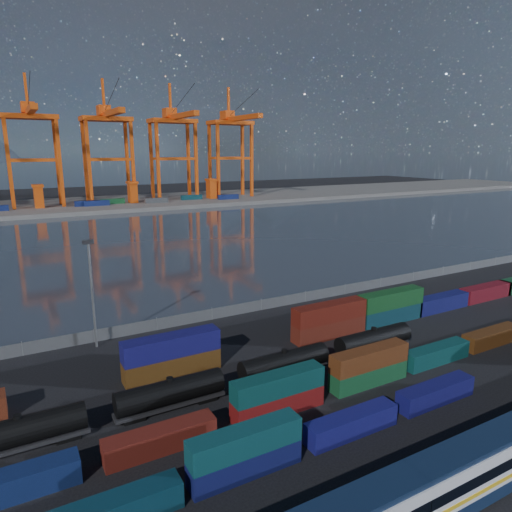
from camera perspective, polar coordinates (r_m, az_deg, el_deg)
ground at (r=65.13m, az=13.31°, el=-13.96°), size 700.00×700.00×0.00m
harbor_water at (r=155.33m, az=-13.55°, el=1.92°), size 700.00×700.00×0.00m
far_quay at (r=256.92m, az=-19.98°, el=6.05°), size 700.00×70.00×2.00m
distant_mountains at (r=1656.48m, az=-26.71°, el=18.45°), size 2470.00×1100.00×520.00m
container_row_south at (r=60.39m, az=21.87°, el=-15.10°), size 125.88×2.23×4.75m
container_row_mid at (r=70.54m, az=21.91°, el=-10.85°), size 140.17×2.29×4.87m
container_row_north at (r=67.22m, az=-0.49°, el=-10.55°), size 142.89×2.64×5.62m
tanker_string at (r=54.07m, az=-18.86°, el=-17.94°), size 90.48×2.79×3.99m
waterfront_fence at (r=85.63m, az=0.65°, el=-6.14°), size 160.12×0.12×2.20m
yard_light_mast at (r=71.78m, az=-19.83°, el=-3.83°), size 1.60×0.40×16.60m
gantry_cranes at (r=247.84m, az=-22.19°, el=14.54°), size 199.66×47.35×64.12m
quay_containers at (r=240.84m, az=-22.04°, el=6.01°), size 172.58×10.99×2.60m
straddle_carriers at (r=246.03m, az=-20.30°, el=7.34°), size 140.00×7.00×11.10m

